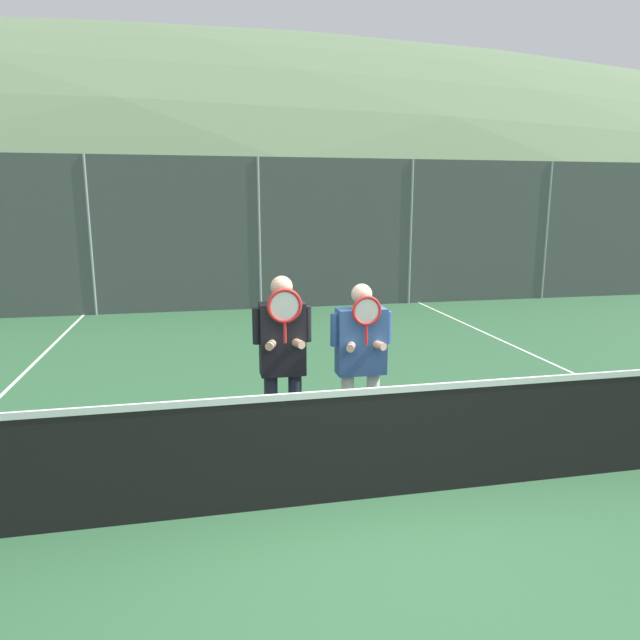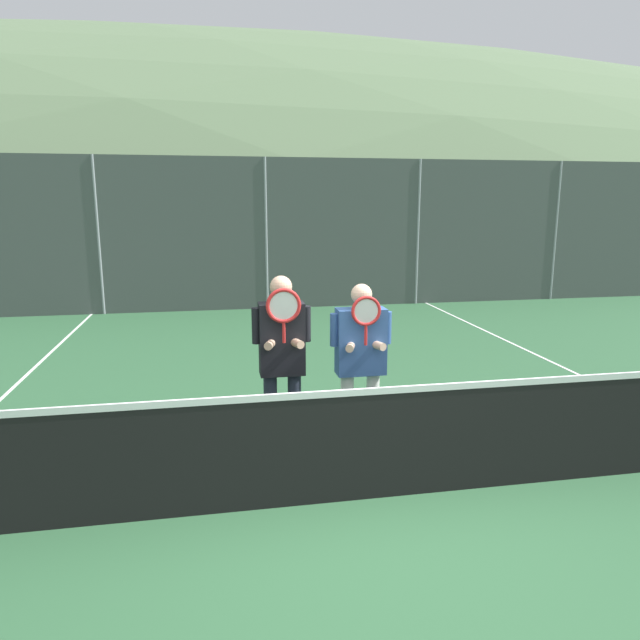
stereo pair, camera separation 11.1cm
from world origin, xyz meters
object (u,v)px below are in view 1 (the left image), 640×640
car_center (370,261)px  car_right_of_center (511,257)px  car_left_of_center (192,262)px  player_leftmost (283,354)px  player_center_left (361,354)px

car_center → car_right_of_center: (4.55, 0.40, -0.01)m
car_left_of_center → player_leftmost: bearing=-84.6°
car_left_of_center → car_center: bearing=-0.8°
car_left_of_center → car_center: 4.83m
car_left_of_center → car_center: car_left_of_center is taller
car_left_of_center → car_right_of_center: (9.39, 0.33, -0.09)m
player_leftmost → car_center: 10.77m
player_center_left → car_left_of_center: 10.25m
car_left_of_center → car_center: size_ratio=1.18×
player_leftmost → car_right_of_center: 13.43m
player_leftmost → car_center: size_ratio=0.45×
car_center → car_right_of_center: bearing=5.0°
player_center_left → car_right_of_center: size_ratio=0.41×
car_left_of_center → car_right_of_center: 9.39m
car_right_of_center → car_left_of_center: bearing=-178.0°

